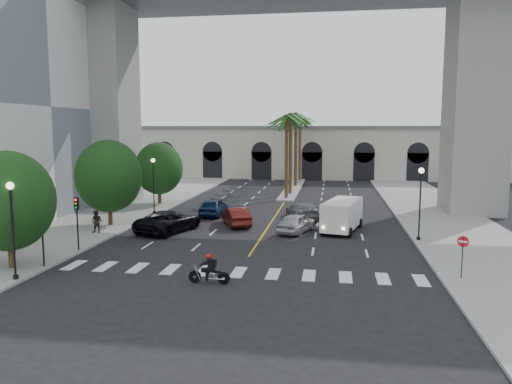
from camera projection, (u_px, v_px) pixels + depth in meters
name	position (u px, v px, depth m)	size (l,w,h in m)	color
ground	(243.00, 265.00, 29.75)	(140.00, 140.00, 0.00)	black
sidewalk_left	(114.00, 215.00, 46.70)	(8.00, 100.00, 0.15)	gray
sidewalk_right	(449.00, 224.00, 42.19)	(8.00, 100.00, 0.15)	gray
median	(293.00, 188.00, 67.00)	(2.00, 24.00, 0.20)	gray
pier_building	(301.00, 152.00, 83.14)	(71.00, 10.50, 8.50)	silver
bridge	(317.00, 21.00, 48.46)	(75.00, 13.00, 26.00)	gray
palm_a	(287.00, 120.00, 56.05)	(3.20, 3.20, 10.30)	#47331E
palm_b	(291.00, 118.00, 59.92)	(3.20, 3.20, 10.60)	#47331E
palm_c	(291.00, 122.00, 63.95)	(3.20, 3.20, 10.10)	#47331E
palm_d	(296.00, 117.00, 67.72)	(3.20, 3.20, 10.90)	#47331E
palm_e	(296.00, 121.00, 71.74)	(3.20, 3.20, 10.40)	#47331E
palm_f	(300.00, 119.00, 75.58)	(3.20, 3.20, 10.70)	#47331E
street_tree_near	(8.00, 201.00, 28.25)	(5.20, 5.20, 6.89)	#382616
street_tree_mid	(109.00, 176.00, 40.98)	(5.44, 5.44, 7.21)	#382616
street_tree_far	(159.00, 168.00, 52.78)	(5.04, 5.04, 6.68)	#382616
lamp_post_left_near	(12.00, 222.00, 26.15)	(0.40, 0.40, 5.35)	black
lamp_post_left_far	(154.00, 181.00, 46.74)	(0.40, 0.40, 5.35)	black
lamp_post_right	(420.00, 198.00, 35.47)	(0.40, 0.40, 5.35)	black
traffic_signal_near	(42.00, 226.00, 28.68)	(0.25, 0.18, 3.65)	black
traffic_signal_far	(77.00, 215.00, 32.60)	(0.25, 0.18, 3.65)	black
motorcycle_rider	(210.00, 270.00, 26.15)	(2.23, 0.60, 1.61)	black
car_a	(296.00, 223.00, 38.99)	(1.83, 4.54, 1.55)	#A8A7AB
car_b	(236.00, 216.00, 41.75)	(1.65, 4.74, 1.56)	#49110E
car_c	(169.00, 221.00, 39.29)	(2.83, 6.14, 1.71)	black
car_d	(303.00, 211.00, 44.81)	(2.15, 5.29, 1.53)	slate
car_e	(214.00, 207.00, 46.51)	(1.96, 4.88, 1.66)	#0E2041
cargo_van	(342.00, 214.00, 39.39)	(3.45, 6.12, 2.46)	silver
pedestrian_a	(13.00, 241.00, 32.11)	(0.56, 0.37, 1.54)	black
pedestrian_b	(97.00, 222.00, 38.12)	(0.85, 0.66, 1.75)	black
do_not_enter_sign	(463.00, 248.00, 26.48)	(0.57, 0.25, 2.45)	black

